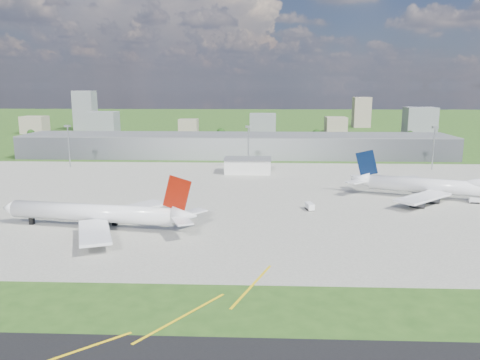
{
  "coord_description": "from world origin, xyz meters",
  "views": [
    {
      "loc": [
        16.29,
        -164.91,
        49.21
      ],
      "look_at": [
        8.23,
        34.32,
        9.0
      ],
      "focal_mm": 35.0,
      "sensor_mm": 36.0,
      "label": 1
    }
  ],
  "objects_px": {
    "airliner_red_twin": "(99,214)",
    "airliner_blue_quad": "(446,187)",
    "tug_yellow": "(167,212)",
    "van_white_near": "(310,207)",
    "van_white_far": "(474,201)"
  },
  "relations": [
    {
      "from": "airliner_red_twin",
      "to": "airliner_blue_quad",
      "type": "distance_m",
      "value": 146.0
    },
    {
      "from": "tug_yellow",
      "to": "van_white_near",
      "type": "distance_m",
      "value": 56.88
    },
    {
      "from": "airliner_blue_quad",
      "to": "tug_yellow",
      "type": "bearing_deg",
      "value": -148.13
    },
    {
      "from": "van_white_near",
      "to": "van_white_far",
      "type": "height_order",
      "value": "van_white_near"
    },
    {
      "from": "van_white_far",
      "to": "tug_yellow",
      "type": "bearing_deg",
      "value": -161.7
    },
    {
      "from": "tug_yellow",
      "to": "airliner_red_twin",
      "type": "bearing_deg",
      "value": -150.11
    },
    {
      "from": "airliner_blue_quad",
      "to": "van_white_near",
      "type": "relative_size",
      "value": 12.81
    },
    {
      "from": "tug_yellow",
      "to": "van_white_far",
      "type": "relative_size",
      "value": 0.78
    },
    {
      "from": "airliner_blue_quad",
      "to": "van_white_far",
      "type": "xyz_separation_m",
      "value": [
        9.78,
        -6.38,
        -4.56
      ]
    },
    {
      "from": "airliner_blue_quad",
      "to": "tug_yellow",
      "type": "relative_size",
      "value": 20.72
    },
    {
      "from": "van_white_near",
      "to": "airliner_red_twin",
      "type": "bearing_deg",
      "value": 97.03
    },
    {
      "from": "airliner_blue_quad",
      "to": "van_white_near",
      "type": "distance_m",
      "value": 64.86
    },
    {
      "from": "airliner_red_twin",
      "to": "tug_yellow",
      "type": "xyz_separation_m",
      "value": [
        19.98,
        19.75,
        -4.49
      ]
    },
    {
      "from": "airliner_red_twin",
      "to": "van_white_near",
      "type": "xyz_separation_m",
      "value": [
        76.21,
        28.34,
        -3.96
      ]
    },
    {
      "from": "airliner_red_twin",
      "to": "van_white_near",
      "type": "bearing_deg",
      "value": -150.84
    }
  ]
}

